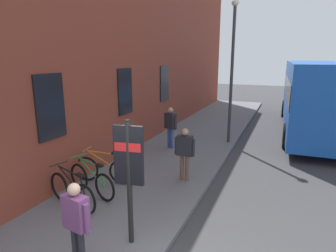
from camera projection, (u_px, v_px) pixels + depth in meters
ground at (253, 169)px, 9.48m from camera, size 60.00×60.00×0.00m
sidewalk_pavement at (192, 142)px, 12.29m from camera, size 24.00×3.50×0.12m
station_facade at (158, 49)px, 13.04m from camera, size 22.00×0.65×7.87m
bicycle_beside_lamp at (72, 191)px, 6.76m from camera, size 0.63×1.72×0.97m
bicycle_leaning_wall at (92, 181)px, 7.35m from camera, size 0.64×1.72×0.97m
bicycle_under_window at (104, 169)px, 8.09m from camera, size 0.49×1.76×0.97m
transit_info_sign at (129, 163)px, 5.19m from camera, size 0.16×0.56×2.40m
city_bus at (314, 92)px, 13.88m from camera, size 10.58×2.90×3.35m
pedestrian_by_facade at (170, 123)px, 11.07m from camera, size 0.39×0.57×1.59m
pedestrian_near_bus at (185, 149)px, 8.11m from camera, size 0.23×0.59×1.54m
pedestrian_crossing_street at (76, 218)px, 4.65m from camera, size 0.29×0.58×1.54m
street_lamp at (232, 62)px, 11.29m from camera, size 0.28×0.28×5.59m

